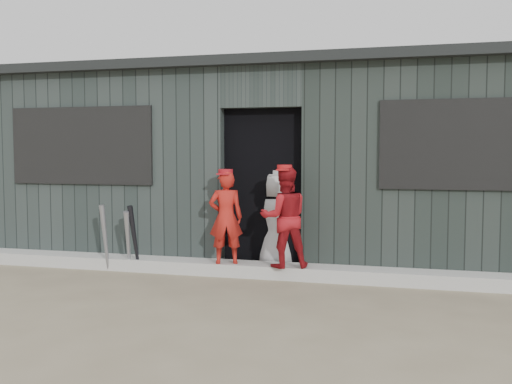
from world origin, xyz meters
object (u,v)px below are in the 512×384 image
(bat_mid, at_px, (105,238))
(dugout, at_px, (285,164))
(bat_left, at_px, (128,241))
(player_grey_back, at_px, (277,221))
(bat_right, at_px, (135,239))
(player_red_right, at_px, (284,217))
(player_red_left, at_px, (226,218))

(bat_mid, relative_size, dugout, 0.10)
(bat_left, relative_size, player_grey_back, 0.64)
(bat_right, bearing_deg, dugout, 51.29)
(bat_right, bearing_deg, player_red_right, 1.46)
(bat_left, distance_m, bat_right, 0.09)
(bat_left, xyz_separation_m, bat_mid, (-0.29, -0.04, 0.03))
(dugout, bearing_deg, bat_right, -128.71)
(bat_right, height_order, player_red_left, player_red_left)
(bat_mid, height_order, player_red_right, player_red_right)
(bat_mid, distance_m, player_grey_back, 2.12)
(bat_left, distance_m, player_red_left, 1.26)
(bat_right, relative_size, player_grey_back, 0.68)
(dugout, bearing_deg, bat_mid, -134.48)
(bat_left, height_order, bat_right, bat_right)
(bat_left, bearing_deg, bat_mid, -173.14)
(bat_mid, relative_size, player_red_left, 0.76)
(player_grey_back, bearing_deg, player_red_left, 39.01)
(player_red_left, relative_size, dugout, 0.13)
(bat_left, distance_m, dugout, 2.60)
(bat_mid, bearing_deg, player_grey_back, 17.03)
(bat_right, xyz_separation_m, player_red_left, (1.14, 0.09, 0.28))
(bat_right, height_order, player_grey_back, player_grey_back)
(bat_mid, xyz_separation_m, bat_right, (0.37, 0.04, -0.00))
(bat_left, bearing_deg, player_red_left, 4.51)
(player_red_left, height_order, player_red_right, player_red_right)
(player_red_right, height_order, dugout, dugout)
(bat_mid, distance_m, player_red_right, 2.25)
(player_red_left, xyz_separation_m, player_red_right, (0.71, -0.04, 0.03))
(player_red_right, bearing_deg, bat_left, -19.92)
(player_grey_back, bearing_deg, player_red_right, 106.30)
(player_red_left, height_order, player_grey_back, player_red_left)
(bat_left, distance_m, player_grey_back, 1.84)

